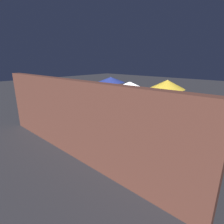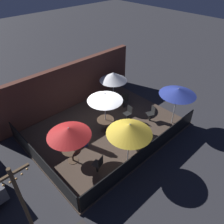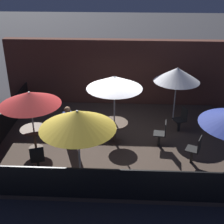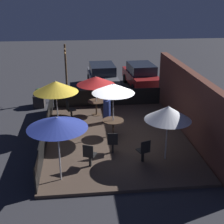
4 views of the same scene
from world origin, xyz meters
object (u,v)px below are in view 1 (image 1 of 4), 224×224
Objects in this scene: patio_chair_3 at (108,106)px; patron_0 at (157,123)px; patio_chair_1 at (184,118)px; dining_table_0 at (183,126)px; dining_table_1 at (129,117)px; patio_chair_0 at (109,112)px; patio_umbrella_0 at (187,99)px; patio_umbrella_1 at (130,86)px; patio_umbrella_2 at (111,80)px; patio_umbrella_4 at (73,92)px; patio_chair_2 at (86,113)px; patio_umbrella_3 at (167,84)px.

patron_0 is at bearing 10.49° from patio_chair_3.
patron_0 is at bearing -37.54° from patio_chair_1.
dining_table_0 is 0.93× the size of patio_chair_1.
patio_chair_0 reaches higher than dining_table_1.
patio_umbrella_1 is (2.61, 0.58, 0.36)m from patio_umbrella_0.
patio_chair_1 is 4.74m from patio_chair_3.
dining_table_0 is at bearing -167.53° from dining_table_1.
patron_0 is at bearing 157.11° from patio_umbrella_2.
patio_chair_1 is at bearing -70.97° from dining_table_0.
patio_umbrella_4 is 2.25× the size of patio_chair_1.
dining_table_1 is at bearing -0.00° from patio_chair_2.
dining_table_0 is at bearing 18.13° from patio_chair_3.
patio_umbrella_2 reaches higher than patio_umbrella_0.
patio_umbrella_0 is at bearing 164.91° from patio_umbrella_2.
patio_chair_0 is at bearing -108.54° from patio_umbrella_4.
patio_chair_1 is 5.34m from patio_chair_2.
patio_umbrella_0 is 6.07m from patio_umbrella_2.
patio_chair_1 is (-2.15, -1.92, -0.07)m from dining_table_1.
patio_umbrella_2 is 2.49× the size of patio_chair_2.
patio_umbrella_3 is 2.66× the size of dining_table_0.
patio_chair_1 is (0.46, -1.34, -0.07)m from dining_table_0.
dining_table_0 is at bearing 90.00° from patio_umbrella_0.
patio_umbrella_3 is 2.84m from patron_0.
patio_chair_0 is at bearing 130.00° from patio_umbrella_2.
patio_umbrella_2 reaches higher than patio_chair_2.
patio_umbrella_4 reaches higher than patio_chair_3.
patio_umbrella_3 is 2.53× the size of patio_chair_3.
patio_umbrella_2 is 3.53m from patio_chair_2.
patio_umbrella_3 reaches higher than patio_chair_1.
patio_umbrella_4 is at bearing -101.47° from patio_chair_0.
patio_umbrella_1 is at bearing -36.04° from patron_0.
patio_chair_2 is (5.01, 1.45, -0.10)m from dining_table_0.
patio_umbrella_2 is at bearing -15.09° from patio_umbrella_0.
dining_table_0 is at bearing -0.00° from patio_chair_1.
patio_umbrella_0 is 0.89× the size of patio_umbrella_2.
dining_table_1 is 1.00× the size of patio_chair_3.
patio_umbrella_3 is 2.57× the size of patio_chair_0.
dining_table_1 is at bearing 0.00° from patio_chair_0.
patio_chair_0 is (-1.64, 1.96, -1.61)m from patio_umbrella_2.
patron_0 is (1.06, 0.44, 0.02)m from dining_table_0.
patio_umbrella_3 reaches higher than patio_chair_3.
patio_umbrella_3 is at bearing -130.46° from patio_chair_1.
patio_umbrella_0 is 1.68m from patron_0.
patio_chair_3 is at bearing -54.93° from patron_0.
patio_umbrella_3 reaches higher than patio_chair_2.
patio_umbrella_0 reaches higher than dining_table_0.
patio_umbrella_4 is (2.25, 1.75, -0.32)m from patio_umbrella_1.
patio_umbrella_3 is at bearing -175.98° from patio_umbrella_2.
patio_chair_0 is 4.12m from patio_chair_1.
patio_chair_3 is (0.28, -2.90, -1.37)m from patio_umbrella_4.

